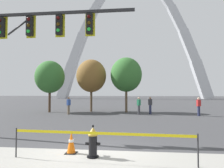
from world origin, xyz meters
TOP-DOWN VIEW (x-y plane):
  - ground_plane at (0.00, 0.00)m, footprint 240.00×240.00m
  - fire_hydrant at (0.11, -0.85)m, footprint 0.46×0.48m
  - caution_tape_barrier at (0.42, -1.28)m, footprint 5.34×0.35m
  - traffic_cone_by_hydrant at (-0.68, -0.51)m, footprint 0.36×0.36m
  - traffic_signal_gantry at (-3.82, 1.79)m, footprint 7.82×0.44m
  - monument_arch at (-0.00, 64.24)m, footprint 51.66×3.17m
  - tree_far_left at (-7.38, 13.55)m, footprint 3.01×3.01m
  - tree_left_mid at (-3.29, 14.74)m, footprint 3.15×3.15m
  - tree_center_left at (0.42, 14.45)m, footprint 3.21×3.21m
  - pedestrian_walking_left at (2.73, 12.74)m, footprint 0.37×0.25m
  - pedestrian_standing_center at (-4.74, 11.64)m, footprint 0.31×0.39m
  - pedestrian_walking_right at (6.74, 11.60)m, footprint 0.39×0.34m
  - pedestrian_near_trees at (1.67, 12.11)m, footprint 0.36×0.39m

SIDE VIEW (x-z plane):
  - ground_plane at x=0.00m, z-range 0.00..0.00m
  - traffic_cone_by_hydrant at x=-0.68m, z-range -0.01..0.72m
  - fire_hydrant at x=0.11m, z-range -0.03..0.96m
  - caution_tape_barrier at x=0.42m, z-range 0.17..1.08m
  - pedestrian_walking_left at x=2.73m, z-range 0.02..1.61m
  - pedestrian_standing_center at x=-4.74m, z-range 0.02..1.61m
  - pedestrian_walking_right at x=6.74m, z-range 0.02..1.61m
  - pedestrian_near_trees at x=1.67m, z-range 0.02..1.61m
  - tree_far_left at x=-7.38m, z-range 0.97..6.24m
  - tree_left_mid at x=-3.29m, z-range 1.01..6.53m
  - tree_center_left at x=0.42m, z-range 1.03..6.65m
  - traffic_signal_gantry at x=-3.82m, z-range 1.40..7.40m
  - monument_arch at x=0.00m, z-range -2.78..41.20m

